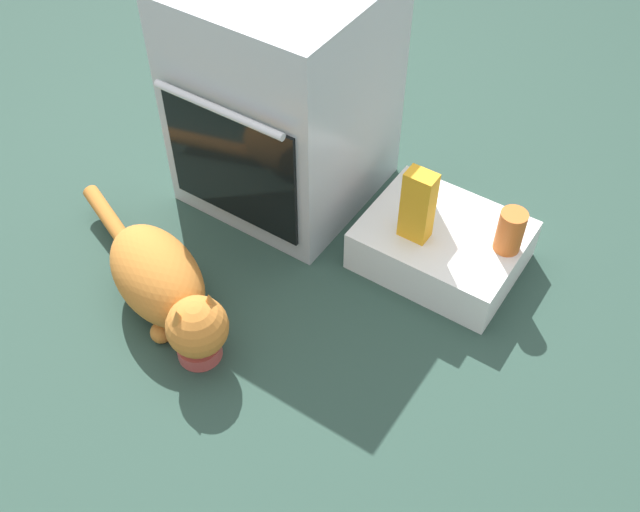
{
  "coord_description": "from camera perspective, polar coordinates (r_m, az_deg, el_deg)",
  "views": [
    {
      "loc": [
        1.12,
        -1.19,
        1.76
      ],
      "look_at": [
        0.35,
        -0.04,
        0.25
      ],
      "focal_mm": 41.57,
      "sensor_mm": 36.0,
      "label": 1
    }
  ],
  "objects": [
    {
      "name": "ground",
      "position": [
        2.4,
        -6.49,
        0.07
      ],
      "size": [
        8.0,
        8.0,
        0.0
      ],
      "primitive_type": "plane",
      "color": "#284238"
    },
    {
      "name": "oven",
      "position": [
        2.39,
        -2.79,
        12.3
      ],
      "size": [
        0.56,
        0.6,
        0.76
      ],
      "color": "#B7BABF",
      "rests_on": "ground"
    },
    {
      "name": "sauce_jar",
      "position": [
        2.22,
        14.44,
        1.87
      ],
      "size": [
        0.08,
        0.08,
        0.14
      ],
      "primitive_type": "cylinder",
      "color": "#D16023",
      "rests_on": "pantry_cabinet"
    },
    {
      "name": "juice_carton",
      "position": [
        2.17,
        7.54,
        3.86
      ],
      "size": [
        0.09,
        0.06,
        0.24
      ],
      "primitive_type": "cube",
      "color": "orange",
      "rests_on": "pantry_cabinet"
    },
    {
      "name": "pantry_cabinet",
      "position": [
        2.34,
        9.35,
        0.84
      ],
      "size": [
        0.48,
        0.38,
        0.15
      ],
      "primitive_type": "cube",
      "color": "white",
      "rests_on": "ground"
    },
    {
      "name": "cat",
      "position": [
        2.17,
        -11.95,
        -2.12
      ],
      "size": [
        0.79,
        0.38,
        0.25
      ],
      "rotation": [
        0.0,
        0.0,
        -0.36
      ],
      "color": "#C6752D",
      "rests_on": "ground"
    },
    {
      "name": "food_bowl",
      "position": [
        2.14,
        -9.27,
        -6.99
      ],
      "size": [
        0.13,
        0.13,
        0.08
      ],
      "color": "#C64C47",
      "rests_on": "ground"
    }
  ]
}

